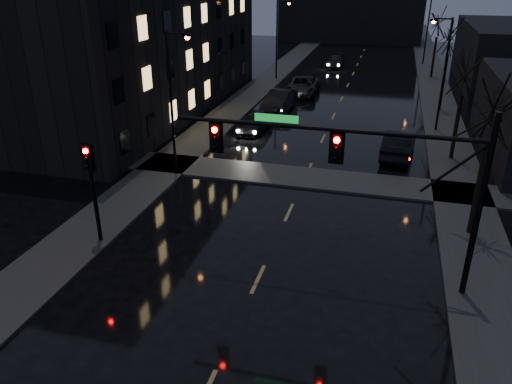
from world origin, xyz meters
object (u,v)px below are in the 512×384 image
Objects in this scene: oncoming_car_a at (255,122)px; oncoming_car_d at (336,61)px; lead_car at (399,144)px; oncoming_car_b at (279,101)px; oncoming_car_c at (303,86)px.

oncoming_car_d is (2.69, 27.22, -0.04)m from oncoming_car_a.
lead_car is at bearing -78.43° from oncoming_car_d.
lead_car is (9.76, -8.86, -0.02)m from oncoming_car_b.
oncoming_car_a is at bearing -89.53° from oncoming_car_b.
oncoming_car_a is 0.85× the size of oncoming_car_b.
oncoming_car_b is 1.06× the size of oncoming_car_d.
oncoming_car_b is 21.24m from oncoming_car_d.
oncoming_car_b reaches higher than oncoming_car_c.
oncoming_car_c is 1.22× the size of oncoming_car_d.
oncoming_car_b is at bearing -100.23° from oncoming_car_c.
oncoming_car_c is at bearing 88.06° from oncoming_car_a.
oncoming_car_a reaches higher than oncoming_car_d.
lead_car is (7.58, -29.99, 0.13)m from oncoming_car_d.
oncoming_car_b reaches higher than oncoming_car_a.
oncoming_car_c reaches higher than oncoming_car_a.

